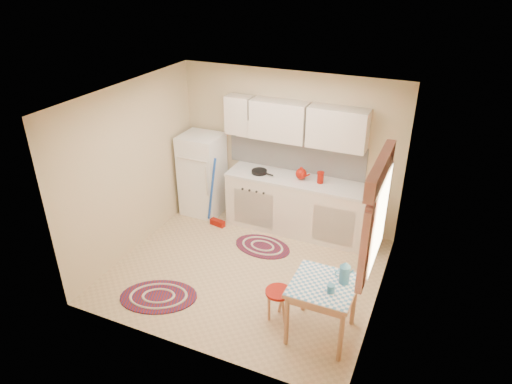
% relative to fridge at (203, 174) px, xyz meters
% --- Properties ---
extents(room_shell, '(3.64, 3.60, 2.52)m').
position_rel_fridge_xyz_m(room_shell, '(1.55, -1.01, 0.90)').
color(room_shell, tan).
rests_on(room_shell, ground).
extents(fridge, '(0.65, 0.60, 1.40)m').
position_rel_fridge_xyz_m(fridge, '(0.00, 0.00, 0.00)').
color(fridge, white).
rests_on(fridge, ground).
extents(broom, '(0.30, 0.17, 1.20)m').
position_rel_fridge_xyz_m(broom, '(0.45, -0.35, -0.10)').
color(broom, blue).
rests_on(broom, ground).
extents(base_cabinets, '(2.25, 0.60, 0.88)m').
position_rel_fridge_xyz_m(base_cabinets, '(1.68, 0.05, -0.26)').
color(base_cabinets, silver).
rests_on(base_cabinets, ground).
extents(countertop, '(2.27, 0.62, 0.04)m').
position_rel_fridge_xyz_m(countertop, '(1.68, 0.05, 0.20)').
color(countertop, silver).
rests_on(countertop, base_cabinets).
extents(frying_pan, '(0.29, 0.29, 0.05)m').
position_rel_fridge_xyz_m(frying_pan, '(1.04, 0.00, 0.24)').
color(frying_pan, black).
rests_on(frying_pan, countertop).
extents(red_kettle, '(0.22, 0.20, 0.19)m').
position_rel_fridge_xyz_m(red_kettle, '(1.72, 0.05, 0.32)').
color(red_kettle, '#981005').
rests_on(red_kettle, countertop).
extents(red_canister, '(0.12, 0.12, 0.16)m').
position_rel_fridge_xyz_m(red_canister, '(2.03, 0.05, 0.30)').
color(red_canister, '#981005').
rests_on(red_canister, countertop).
extents(table, '(0.72, 0.72, 0.72)m').
position_rel_fridge_xyz_m(table, '(2.70, -2.02, -0.34)').
color(table, tan).
rests_on(table, ground).
extents(stool, '(0.32, 0.32, 0.42)m').
position_rel_fridge_xyz_m(stool, '(2.15, -1.99, -0.49)').
color(stool, '#981005').
rests_on(stool, ground).
extents(coffee_pot, '(0.18, 0.16, 0.30)m').
position_rel_fridge_xyz_m(coffee_pot, '(2.90, -1.90, 0.17)').
color(coffee_pot, teal).
rests_on(coffee_pot, table).
extents(mug, '(0.10, 0.10, 0.10)m').
position_rel_fridge_xyz_m(mug, '(2.81, -2.12, 0.07)').
color(mug, teal).
rests_on(mug, table).
extents(rug_center, '(0.94, 0.68, 0.02)m').
position_rel_fridge_xyz_m(rug_center, '(1.38, -0.63, -0.69)').
color(rug_center, maroon).
rests_on(rug_center, ground).
extents(rug_left, '(1.19, 1.00, 0.02)m').
position_rel_fridge_xyz_m(rug_left, '(0.58, -2.26, -0.69)').
color(rug_left, maroon).
rests_on(rug_left, ground).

